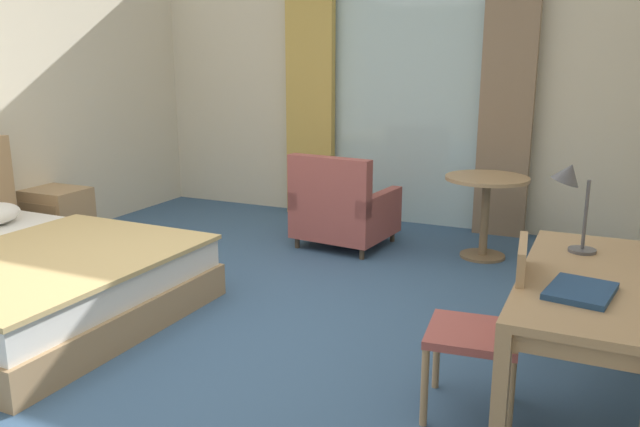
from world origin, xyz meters
TOP-DOWN VIEW (x-y plane):
  - ground at (0.00, 0.00)m, footprint 5.74×7.08m
  - wall_back at (0.00, 3.28)m, footprint 5.34×0.12m
  - balcony_glass_door at (0.30, 3.20)m, footprint 1.59×0.02m
  - curtain_panel_left at (-0.71, 3.10)m, footprint 0.53×0.10m
  - curtain_panel_right at (1.32, 3.10)m, footprint 0.49×0.10m
  - bed at (-1.40, -0.26)m, footprint 2.24×1.89m
  - nightstand at (-2.30, 1.05)m, footprint 0.51×0.44m
  - writing_desk at (2.20, -0.11)m, footprint 0.58×1.43m
  - desk_chair at (1.81, -0.23)m, footprint 0.46×0.46m
  - desk_lamp at (2.07, 0.26)m, footprint 0.25×0.15m
  - closed_book at (2.18, -0.37)m, footprint 0.29×0.36m
  - armchair_by_window at (0.09, 2.09)m, footprint 0.85×0.83m
  - round_cafe_table at (1.32, 2.30)m, footprint 0.70×0.70m

SIDE VIEW (x-z plane):
  - ground at x=0.00m, z-range -0.10..0.00m
  - bed at x=-1.40m, z-range -0.28..0.77m
  - nightstand at x=-2.30m, z-range 0.00..0.53m
  - armchair_by_window at x=0.09m, z-range -0.10..0.76m
  - desk_chair at x=1.81m, z-range 0.04..0.93m
  - round_cafe_table at x=1.32m, z-range 0.17..0.88m
  - writing_desk at x=2.20m, z-range 0.28..1.01m
  - closed_book at x=2.18m, z-range 0.73..0.76m
  - desk_lamp at x=2.07m, z-range 0.84..1.30m
  - balcony_glass_door at x=0.30m, z-range 0.00..2.43m
  - curtain_panel_left at x=-0.71m, z-range 0.00..2.48m
  - curtain_panel_right at x=1.32m, z-range 0.00..2.48m
  - wall_back at x=0.00m, z-range 0.00..2.76m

